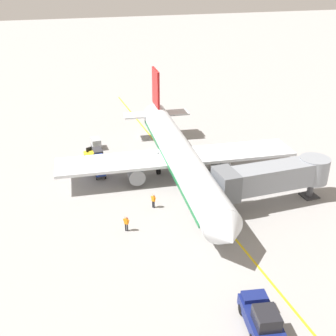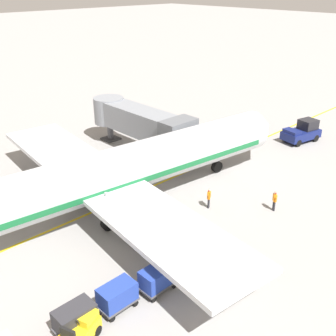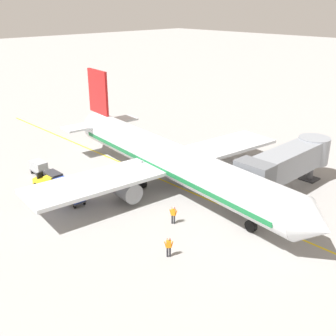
{
  "view_description": "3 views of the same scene",
  "coord_description": "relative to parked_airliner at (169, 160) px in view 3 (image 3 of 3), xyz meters",
  "views": [
    {
      "loc": [
        16.88,
        41.93,
        23.76
      ],
      "look_at": [
        2.62,
        -0.18,
        2.24
      ],
      "focal_mm": 43.75,
      "sensor_mm": 36.0,
      "label": 1
    },
    {
      "loc": [
        24.27,
        -17.6,
        16.95
      ],
      "look_at": [
        1.78,
        3.87,
        2.34
      ],
      "focal_mm": 43.5,
      "sensor_mm": 36.0,
      "label": 2
    },
    {
      "loc": [
        28.69,
        27.6,
        18.49
      ],
      "look_at": [
        1.52,
        -0.78,
        2.61
      ],
      "focal_mm": 44.19,
      "sensor_mm": 36.0,
      "label": 3
    }
  ],
  "objects": [
    {
      "name": "gate_lead_in_line",
      "position": [
        -0.8,
        1.32,
        -3.18
      ],
      "size": [
        0.24,
        80.0,
        0.01
      ],
      "primitive_type": "cube",
      "color": "gold",
      "rests_on": "ground"
    },
    {
      "name": "ground_crew_wing_walker",
      "position": [
        5.11,
        5.8,
        -2.23
      ],
      "size": [
        0.45,
        0.67,
        1.69
      ],
      "color": "#232328",
      "rests_on": "ground"
    },
    {
      "name": "baggage_cart_tail_end",
      "position": [
        8.26,
        -12.94,
        -2.24
      ],
      "size": [
        1.32,
        2.91,
        1.58
      ],
      "color": "#4C4C51",
      "rests_on": "ground"
    },
    {
      "name": "baggage_cart_third_in_train",
      "position": [
        8.71,
        -8.88,
        -2.24
      ],
      "size": [
        1.32,
        2.91,
        1.58
      ],
      "color": "#4C4C51",
      "rests_on": "ground"
    },
    {
      "name": "ground_crew_loader",
      "position": [
        8.99,
        9.25,
        -2.23
      ],
      "size": [
        0.61,
        0.54,
        1.69
      ],
      "color": "#232328",
      "rests_on": "ground"
    },
    {
      "name": "parked_airliner",
      "position": [
        0.0,
        0.0,
        0.0
      ],
      "size": [
        30.39,
        37.35,
        10.63
      ],
      "color": "silver",
      "rests_on": "ground"
    },
    {
      "name": "jet_bridge",
      "position": [
        -7.6,
        9.24,
        0.27
      ],
      "size": [
        13.63,
        3.5,
        4.98
      ],
      "color": "gray",
      "rests_on": "ground"
    },
    {
      "name": "ground_plane",
      "position": [
        -0.8,
        1.32,
        -3.19
      ],
      "size": [
        400.0,
        400.0,
        0.0
      ],
      "primitive_type": "plane",
      "color": "gray"
    },
    {
      "name": "baggage_tug_lead",
      "position": [
        9.45,
        -9.13,
        -2.47
      ],
      "size": [
        2.01,
        2.76,
        1.62
      ],
      "color": "gold",
      "rests_on": "ground"
    },
    {
      "name": "baggage_cart_front",
      "position": [
        9.38,
        -3.67,
        -2.24
      ],
      "size": [
        1.32,
        2.91,
        1.58
      ],
      "color": "#4C4C51",
      "rests_on": "ground"
    },
    {
      "name": "baggage_cart_second_in_train",
      "position": [
        8.92,
        -6.28,
        -2.24
      ],
      "size": [
        1.32,
        2.91,
        1.58
      ],
      "color": "#4C4C51",
      "rests_on": "ground"
    }
  ]
}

